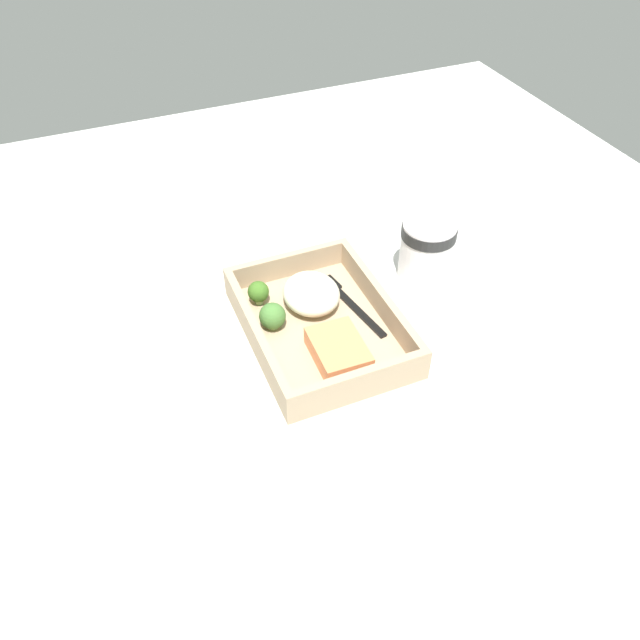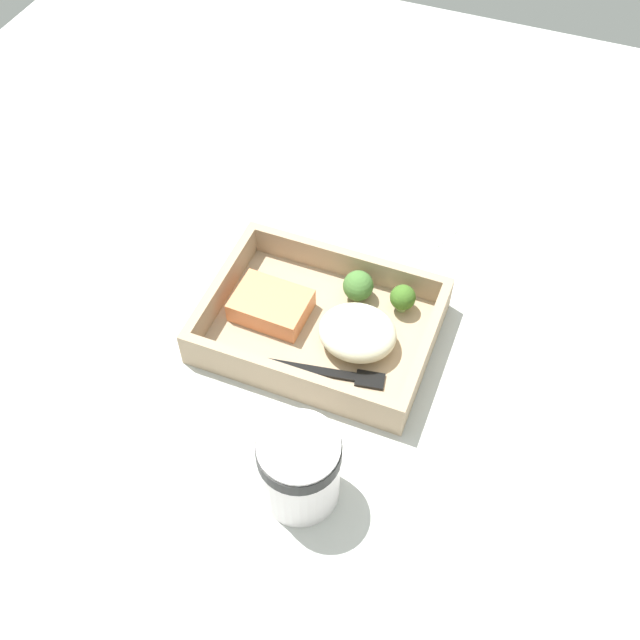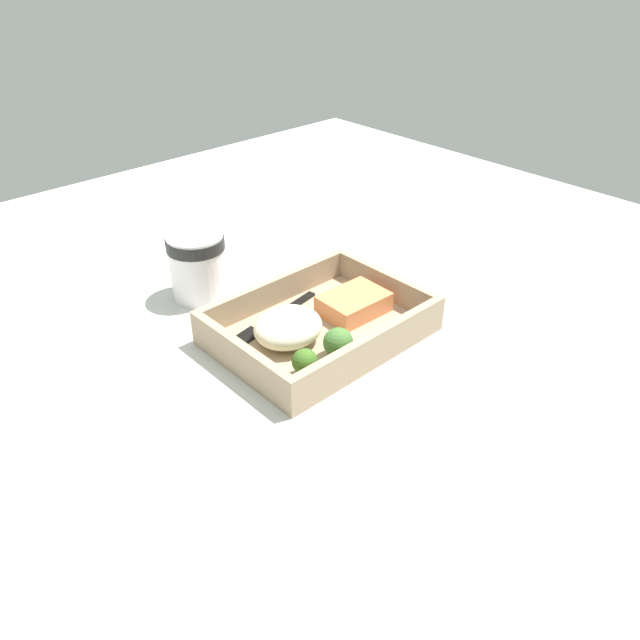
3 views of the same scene
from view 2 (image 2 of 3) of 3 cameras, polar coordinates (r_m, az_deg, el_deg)
name	(u,v)px [view 2 (image 2 of 3)]	position (r cm, az deg, el deg)	size (l,w,h in cm)	color
ground_plane	(320,338)	(94.68, 0.00, -1.38)	(160.00, 160.00, 2.00)	beige
takeout_tray	(320,330)	(93.40, 0.00, -0.79)	(27.88, 20.65, 1.20)	tan
tray_rim	(320,318)	(91.35, 0.00, 0.19)	(27.88, 20.65, 3.99)	tan
salmon_fillet	(272,304)	(93.66, -3.67, 1.26)	(9.23, 6.80, 2.85)	#E98552
mashed_potatoes	(357,333)	(89.71, 2.87, -0.97)	(9.52, 8.44, 4.52)	beige
broccoli_floret_1	(403,298)	(93.61, 6.33, 1.69)	(3.25, 3.25, 3.92)	#82A161
broccoli_floret_2	(358,286)	(94.43, 2.93, 2.60)	(3.91, 3.91, 4.22)	#8AAF64
fork	(327,373)	(88.69, 0.56, -4.04)	(15.85, 4.37, 0.44)	black
paper_cup	(299,467)	(77.68, -1.57, -11.10)	(8.61, 8.61, 10.22)	white
receipt_slip	(424,224)	(107.53, 7.90, 7.26)	(8.50, 12.30, 0.24)	white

